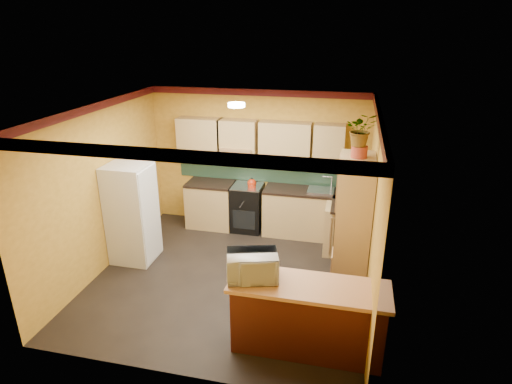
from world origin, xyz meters
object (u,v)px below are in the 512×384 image
at_px(breakfast_bar, 307,319).
at_px(microwave, 252,266).
at_px(fridge, 132,213).
at_px(pantry, 352,228).
at_px(stove, 248,208).
at_px(base_cabinets_back, 279,211).

bearing_deg(breakfast_bar, microwave, 180.00).
xyz_separation_m(fridge, pantry, (3.60, -0.18, 0.20)).
distance_m(fridge, pantry, 3.61).
bearing_deg(pantry, stove, 139.05).
bearing_deg(microwave, base_cabinets_back, 77.45).
bearing_deg(breakfast_bar, base_cabinets_back, 106.05).
bearing_deg(stove, base_cabinets_back, 0.00).
bearing_deg(breakfast_bar, pantry, 71.74).
bearing_deg(fridge, microwave, -33.04).
height_order(base_cabinets_back, pantry, pantry).
relative_size(base_cabinets_back, stove, 4.01).
xyz_separation_m(base_cabinets_back, fridge, (-2.23, -1.54, 0.41)).
bearing_deg(base_cabinets_back, stove, -180.00).
bearing_deg(microwave, fridge, 130.53).
bearing_deg(fridge, pantry, -2.92).
distance_m(stove, microwave, 3.31).
bearing_deg(pantry, breakfast_bar, -108.26).
height_order(base_cabinets_back, breakfast_bar, same).
distance_m(base_cabinets_back, pantry, 2.29).
relative_size(breakfast_bar, microwave, 2.98).
bearing_deg(stove, pantry, -40.95).
bearing_deg(base_cabinets_back, fridge, -145.35).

